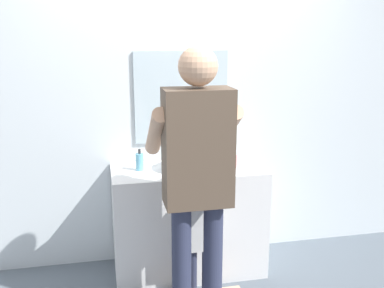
# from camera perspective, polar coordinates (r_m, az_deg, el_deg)

# --- Properties ---
(back_wall) EXTENTS (4.40, 0.10, 2.70)m
(back_wall) POSITION_cam_1_polar(r_m,az_deg,el_deg) (3.60, -1.53, 5.92)
(back_wall) COLOR silver
(back_wall) RESTS_ON ground
(vanity_cabinet) EXTENTS (1.16, 0.54, 0.86)m
(vanity_cabinet) POSITION_cam_1_polar(r_m,az_deg,el_deg) (3.56, -0.50, -9.71)
(vanity_cabinet) COLOR white
(vanity_cabinet) RESTS_ON ground
(sink_basin) EXTENTS (0.38, 0.38, 0.11)m
(sink_basin) POSITION_cam_1_polar(r_m,az_deg,el_deg) (3.37, -0.45, -2.30)
(sink_basin) COLOR silver
(sink_basin) RESTS_ON vanity_cabinet
(faucet) EXTENTS (0.18, 0.14, 0.18)m
(faucet) POSITION_cam_1_polar(r_m,az_deg,el_deg) (3.58, -1.17, -0.91)
(faucet) COLOR #B7BABF
(faucet) RESTS_ON vanity_cabinet
(toothbrush_cup) EXTENTS (0.07, 0.07, 0.21)m
(toothbrush_cup) POSITION_cam_1_polar(r_m,az_deg,el_deg) (3.42, 5.20, -2.14)
(toothbrush_cup) COLOR #D86666
(toothbrush_cup) RESTS_ON vanity_cabinet
(soap_bottle) EXTENTS (0.06, 0.06, 0.17)m
(soap_bottle) POSITION_cam_1_polar(r_m,az_deg,el_deg) (3.36, -6.72, -2.27)
(soap_bottle) COLOR #66B2D1
(soap_bottle) RESTS_ON vanity_cabinet
(child_toddler) EXTENTS (0.26, 0.26, 0.85)m
(child_toddler) POSITION_cam_1_polar(r_m,az_deg,el_deg) (3.17, 0.95, -11.31)
(child_toddler) COLOR #2D334C
(child_toddler) RESTS_ON ground
(adult_parent) EXTENTS (0.56, 0.58, 1.79)m
(adult_parent) POSITION_cam_1_polar(r_m,az_deg,el_deg) (2.73, 0.65, -2.68)
(adult_parent) COLOR #2D334C
(adult_parent) RESTS_ON ground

